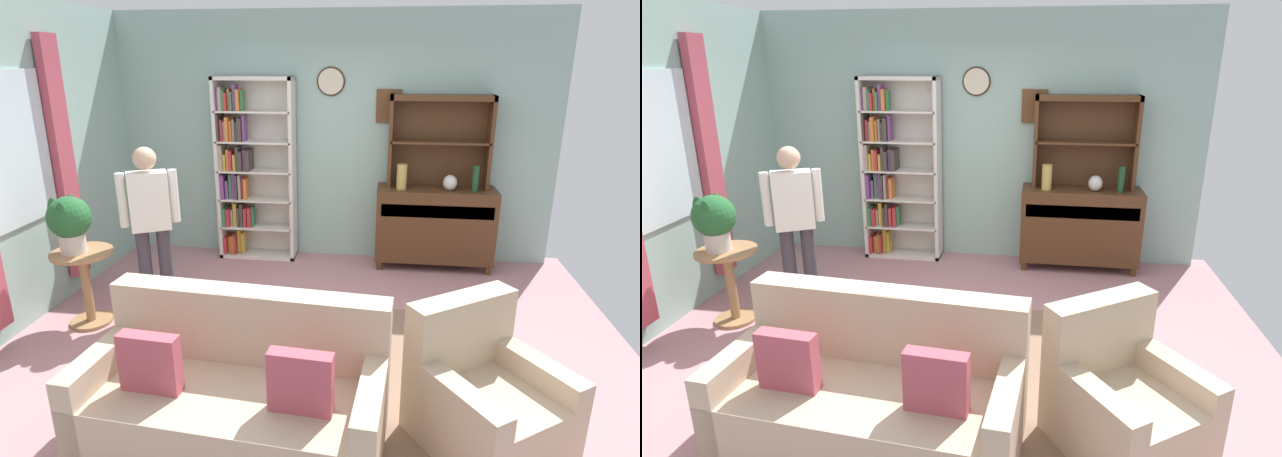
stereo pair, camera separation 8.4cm
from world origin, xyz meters
TOP-DOWN VIEW (x-y plane):
  - ground_plane at (0.00, 0.00)m, footprint 5.40×4.60m
  - wall_back at (0.00, 2.13)m, footprint 5.00×0.09m
  - wall_left at (-2.52, 0.02)m, footprint 0.16×4.20m
  - area_rug at (0.20, -0.30)m, footprint 2.47×1.99m
  - bookshelf at (-0.96, 1.94)m, footprint 0.90×0.30m
  - sideboard at (1.18, 1.86)m, footprint 1.30×0.45m
  - sideboard_hutch at (1.18, 1.97)m, footprint 1.10×0.26m
  - vase_tall at (0.79, 1.78)m, footprint 0.11×0.11m
  - vase_round at (1.31, 1.79)m, footprint 0.15×0.15m
  - bottle_wine at (1.57, 1.77)m, footprint 0.07×0.07m
  - couch_floral at (-0.23, -1.21)m, footprint 1.86×0.99m
  - armchair_floral at (1.27, -1.02)m, footprint 1.06×1.07m
  - plant_stand at (-1.98, 0.09)m, footprint 0.52×0.52m
  - potted_plant_large at (-2.02, 0.06)m, footprint 0.36×0.36m
  - person_reading at (-1.46, 0.39)m, footprint 0.50×0.34m
  - coffee_table at (-0.04, -0.28)m, footprint 0.80×0.50m
  - book_stack at (-0.16, -0.29)m, footprint 0.22×0.15m

SIDE VIEW (x-z plane):
  - ground_plane at x=0.00m, z-range -0.02..0.00m
  - area_rug at x=0.20m, z-range 0.00..0.01m
  - armchair_floral at x=1.27m, z-range -0.15..0.73m
  - couch_floral at x=-0.23m, z-range -0.14..0.76m
  - coffee_table at x=-0.04m, z-range 0.14..0.56m
  - plant_stand at x=-1.98m, z-range 0.08..0.77m
  - book_stack at x=-0.16m, z-range 0.42..0.49m
  - sideboard at x=1.18m, z-range 0.05..0.97m
  - person_reading at x=-1.46m, z-range 0.13..1.69m
  - potted_plant_large at x=-2.02m, z-range 0.73..1.23m
  - vase_round at x=1.31m, z-range 0.92..1.09m
  - bookshelf at x=-0.96m, z-range 0.00..2.10m
  - vase_tall at x=0.79m, z-range 0.92..1.20m
  - bottle_wine at x=1.57m, z-range 0.92..1.20m
  - wall_left at x=-2.52m, z-range 0.00..2.80m
  - wall_back at x=0.00m, z-range 0.00..2.80m
  - sideboard_hutch at x=1.18m, z-range 1.06..2.06m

